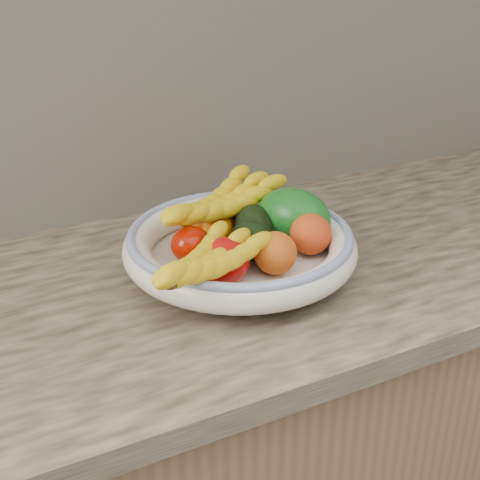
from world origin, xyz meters
name	(u,v)px	position (x,y,z in m)	size (l,w,h in m)	color
kitchen_counter	(234,457)	(0.00, 1.69, 0.46)	(2.44, 0.66, 1.40)	brown
fruit_bowl	(240,246)	(0.00, 1.66, 0.95)	(0.39, 0.39, 0.08)	white
clementine_back_left	(201,224)	(-0.03, 1.76, 0.95)	(0.05, 0.05, 0.04)	#E14804
clementine_back_right	(227,220)	(0.02, 1.76, 0.95)	(0.05, 0.05, 0.05)	orange
clementine_back_mid	(218,228)	(-0.01, 1.73, 0.95)	(0.05, 0.05, 0.05)	orange
tomato_left	(191,245)	(-0.08, 1.68, 0.96)	(0.07, 0.07, 0.06)	#9E0F00
tomato_near_left	(224,261)	(-0.06, 1.60, 0.96)	(0.08, 0.08, 0.07)	#BD0B09
avocado_center	(253,241)	(0.01, 1.64, 0.96)	(0.06, 0.09, 0.06)	black
avocado_right	(253,225)	(0.04, 1.70, 0.96)	(0.07, 0.10, 0.07)	black
green_mango	(293,216)	(0.11, 1.67, 0.98)	(0.09, 0.14, 0.10)	#105916
peach_front	(275,253)	(0.02, 1.58, 0.97)	(0.07, 0.07, 0.07)	orange
peach_right	(311,234)	(0.11, 1.61, 0.97)	(0.07, 0.07, 0.07)	orange
banana_bunch_back	(220,208)	(0.00, 1.74, 0.99)	(0.29, 0.11, 0.08)	yellow
banana_bunch_front	(207,266)	(-0.10, 1.56, 0.98)	(0.26, 0.10, 0.07)	yellow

